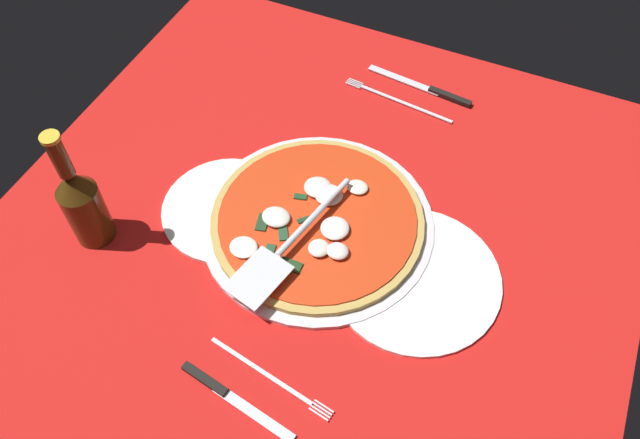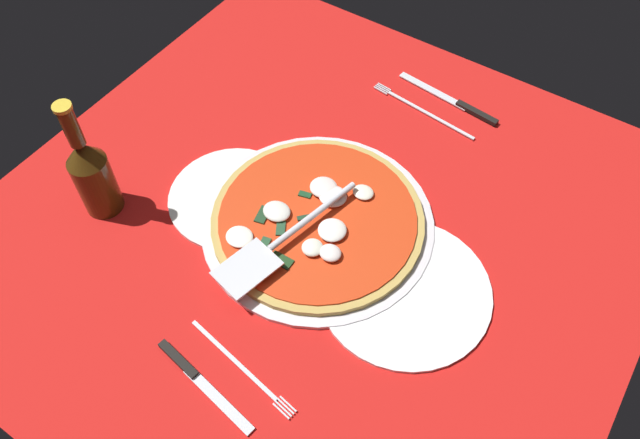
% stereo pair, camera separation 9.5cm
% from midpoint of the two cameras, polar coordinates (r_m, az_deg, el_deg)
% --- Properties ---
extents(ground_plane, '(0.99, 0.99, 0.01)m').
position_cam_midpoint_polar(ground_plane, '(1.01, 2.46, -0.91)').
color(ground_plane, red).
extents(pizza_pan, '(0.37, 0.37, 0.01)m').
position_cam_midpoint_polar(pizza_pan, '(1.00, 2.69, -0.71)').
color(pizza_pan, silver).
rests_on(pizza_pan, ground_plane).
extents(dinner_plate_left, '(0.21, 0.21, 0.01)m').
position_cam_midpoint_polar(dinner_plate_left, '(1.04, -5.25, 1.78)').
color(dinner_plate_left, white).
rests_on(dinner_plate_left, ground_plane).
extents(dinner_plate_right, '(0.26, 0.26, 0.01)m').
position_cam_midpoint_polar(dinner_plate_right, '(0.95, 10.44, -6.54)').
color(dinner_plate_right, white).
rests_on(dinner_plate_right, ground_plane).
extents(pizza, '(0.34, 0.34, 0.03)m').
position_cam_midpoint_polar(pizza, '(0.99, 2.66, -0.26)').
color(pizza, tan).
rests_on(pizza, pizza_pan).
extents(pizza_server, '(0.09, 0.27, 0.01)m').
position_cam_midpoint_polar(pizza_server, '(0.94, -0.58, -2.10)').
color(pizza_server, silver).
rests_on(pizza_server, pizza).
extents(place_setting_near, '(0.21, 0.14, 0.01)m').
position_cam_midpoint_polar(place_setting_near, '(0.89, -6.07, -13.82)').
color(place_setting_near, white).
rests_on(place_setting_near, ground_plane).
extents(place_setting_far, '(0.23, 0.14, 0.01)m').
position_cam_midpoint_polar(place_setting_far, '(1.21, 12.95, 9.60)').
color(place_setting_far, white).
rests_on(place_setting_far, ground_plane).
extents(beer_bottle, '(0.06, 0.06, 0.22)m').
position_cam_midpoint_polar(beer_bottle, '(1.01, -17.32, 3.80)').
color(beer_bottle, '#452D0D').
rests_on(beer_bottle, ground_plane).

